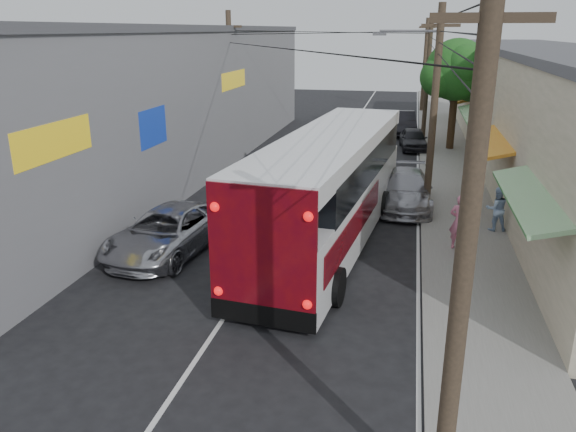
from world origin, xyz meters
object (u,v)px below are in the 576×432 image
at_px(jeepney, 168,231).
at_px(pedestrian_far, 497,209).
at_px(parked_car_far, 402,123).
at_px(coach_bus, 331,187).
at_px(pedestrian_near, 460,222).
at_px(parked_suv, 406,190).
at_px(parked_car_mid, 413,139).

relative_size(jeepney, pedestrian_far, 3.29).
xyz_separation_m(jeepney, parked_car_far, (7.01, 24.29, 0.04)).
relative_size(coach_bus, pedestrian_near, 7.14).
height_order(parked_suv, pedestrian_far, pedestrian_far).
height_order(parked_car_mid, parked_car_far, parked_car_far).
distance_m(parked_car_mid, pedestrian_near, 16.96).
bearing_deg(parked_car_far, pedestrian_far, -84.73).
bearing_deg(coach_bus, parked_suv, 67.66).
relative_size(parked_car_mid, pedestrian_far, 2.34).
bearing_deg(pedestrian_near, parked_car_far, -62.34).
relative_size(jeepney, pedestrian_near, 2.86).
bearing_deg(jeepney, parked_car_mid, 74.75).
relative_size(parked_suv, pedestrian_near, 2.72).
relative_size(jeepney, parked_suv, 1.05).
bearing_deg(parked_suv, parked_car_far, 89.65).
bearing_deg(parked_car_mid, coach_bus, -105.47).
xyz_separation_m(coach_bus, parked_suv, (2.50, 4.64, -1.22)).
xyz_separation_m(parked_suv, pedestrian_far, (3.24, -2.59, 0.19)).
bearing_deg(pedestrian_near, parked_car_mid, -63.13).
distance_m(coach_bus, parked_car_far, 22.19).
bearing_deg(jeepney, parked_car_far, 81.04).
relative_size(coach_bus, parked_car_far, 2.80).
bearing_deg(pedestrian_near, coach_bus, 19.81).
xyz_separation_m(jeepney, parked_suv, (7.56, 6.86, -0.01)).
xyz_separation_m(parked_car_mid, pedestrian_near, (1.56, -16.89, 0.41)).
bearing_deg(pedestrian_far, pedestrian_near, 45.90).
bearing_deg(parked_suv, pedestrian_near, -71.49).
distance_m(parked_car_mid, parked_car_far, 5.39).
xyz_separation_m(coach_bus, pedestrian_near, (4.30, -0.13, -0.91)).
relative_size(coach_bus, parked_suv, 2.63).
distance_m(parked_car_far, pedestrian_near, 22.34).
bearing_deg(parked_car_far, parked_suv, -93.65).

